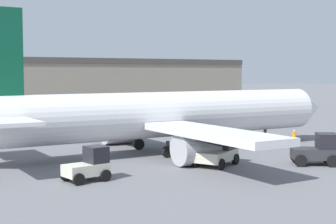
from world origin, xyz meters
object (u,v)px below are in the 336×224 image
(ground_crew_worker, at_px, (294,139))
(belt_loader_truck, at_px, (218,151))
(airplane, at_px, (158,116))
(pushback_tug, at_px, (318,150))
(baggage_tug, at_px, (89,165))

(ground_crew_worker, distance_m, belt_loader_truck, 9.91)
(airplane, relative_size, belt_loader_truck, 9.08)
(airplane, height_order, ground_crew_worker, airplane)
(airplane, bearing_deg, ground_crew_worker, -23.37)
(airplane, bearing_deg, belt_loader_truck, -83.39)
(airplane, relative_size, ground_crew_worker, 21.35)
(ground_crew_worker, bearing_deg, airplane, -71.66)
(airplane, bearing_deg, pushback_tug, -56.37)
(ground_crew_worker, distance_m, pushback_tug, 6.84)
(belt_loader_truck, bearing_deg, baggage_tug, 153.10)
(airplane, height_order, belt_loader_truck, airplane)
(baggage_tug, relative_size, pushback_tug, 0.75)
(ground_crew_worker, xyz_separation_m, belt_loader_truck, (-9.54, -2.68, 0.11))
(pushback_tug, bearing_deg, baggage_tug, -156.40)
(belt_loader_truck, relative_size, pushback_tug, 1.08)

